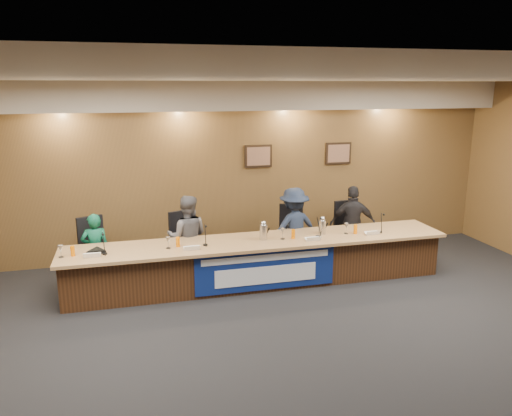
# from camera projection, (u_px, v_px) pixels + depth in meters

# --- Properties ---
(floor) EXTENTS (10.00, 10.00, 0.00)m
(floor) POSITION_uv_depth(u_px,v_px,m) (311.00, 359.00, 5.86)
(floor) COLOR black
(floor) RESTS_ON ground
(ceiling) EXTENTS (10.00, 8.00, 0.04)m
(ceiling) POSITION_uv_depth(u_px,v_px,m) (320.00, 78.00, 5.09)
(ceiling) COLOR silver
(ceiling) RESTS_ON wall_back
(wall_back) EXTENTS (10.00, 0.04, 3.20)m
(wall_back) POSITION_uv_depth(u_px,v_px,m) (237.00, 170.00, 9.23)
(wall_back) COLOR brown
(wall_back) RESTS_ON floor
(soffit) EXTENTS (10.00, 0.50, 0.50)m
(soffit) POSITION_uv_depth(u_px,v_px,m) (239.00, 96.00, 8.68)
(soffit) COLOR beige
(soffit) RESTS_ON wall_back
(dais_body) EXTENTS (6.00, 0.80, 0.70)m
(dais_body) POSITION_uv_depth(u_px,v_px,m) (259.00, 263.00, 8.03)
(dais_body) COLOR #3A2111
(dais_body) RESTS_ON floor
(dais_top) EXTENTS (6.10, 0.95, 0.05)m
(dais_top) POSITION_uv_depth(u_px,v_px,m) (260.00, 241.00, 7.89)
(dais_top) COLOR #A1774A
(dais_top) RESTS_ON dais_body
(banner) EXTENTS (2.20, 0.02, 0.65)m
(banner) POSITION_uv_depth(u_px,v_px,m) (266.00, 270.00, 7.63)
(banner) COLOR navy
(banner) RESTS_ON dais_body
(banner_text_upper) EXTENTS (2.00, 0.01, 0.10)m
(banner_text_upper) POSITION_uv_depth(u_px,v_px,m) (266.00, 258.00, 7.57)
(banner_text_upper) COLOR silver
(banner_text_upper) RESTS_ON banner
(banner_text_lower) EXTENTS (1.60, 0.01, 0.28)m
(banner_text_lower) POSITION_uv_depth(u_px,v_px,m) (266.00, 275.00, 7.64)
(banner_text_lower) COLOR silver
(banner_text_lower) RESTS_ON banner
(wall_photo_left) EXTENTS (0.52, 0.04, 0.42)m
(wall_photo_left) POSITION_uv_depth(u_px,v_px,m) (258.00, 156.00, 9.24)
(wall_photo_left) COLOR black
(wall_photo_left) RESTS_ON wall_back
(wall_photo_right) EXTENTS (0.52, 0.04, 0.42)m
(wall_photo_right) POSITION_uv_depth(u_px,v_px,m) (338.00, 153.00, 9.63)
(wall_photo_right) COLOR black
(wall_photo_right) RESTS_ON wall_back
(panelist_a) EXTENTS (0.44, 0.30, 1.19)m
(panelist_a) POSITION_uv_depth(u_px,v_px,m) (96.00, 250.00, 7.88)
(panelist_a) COLOR #0D533A
(panelist_a) RESTS_ON floor
(panelist_b) EXTENTS (0.77, 0.65, 1.40)m
(panelist_b) POSITION_uv_depth(u_px,v_px,m) (188.00, 237.00, 8.21)
(panelist_b) COLOR #55545B
(panelist_b) RESTS_ON floor
(panelist_c) EXTENTS (0.99, 0.67, 1.43)m
(panelist_c) POSITION_uv_depth(u_px,v_px,m) (294.00, 228.00, 8.66)
(panelist_c) COLOR #182238
(panelist_c) RESTS_ON floor
(panelist_d) EXTENTS (0.89, 0.55, 1.40)m
(panelist_d) POSITION_uv_depth(u_px,v_px,m) (353.00, 224.00, 8.93)
(panelist_d) COLOR black
(panelist_d) RESTS_ON floor
(office_chair_a) EXTENTS (0.62, 0.62, 0.08)m
(office_chair_a) POSITION_uv_depth(u_px,v_px,m) (97.00, 255.00, 8.00)
(office_chair_a) COLOR black
(office_chair_a) RESTS_ON floor
(office_chair_b) EXTENTS (0.62, 0.62, 0.08)m
(office_chair_b) POSITION_uv_depth(u_px,v_px,m) (187.00, 248.00, 8.36)
(office_chair_b) COLOR black
(office_chair_b) RESTS_ON floor
(office_chair_c) EXTENTS (0.58, 0.58, 0.08)m
(office_chair_c) POSITION_uv_depth(u_px,v_px,m) (292.00, 239.00, 8.81)
(office_chair_c) COLOR black
(office_chair_c) RESTS_ON floor
(office_chair_d) EXTENTS (0.51, 0.51, 0.08)m
(office_chair_d) POSITION_uv_depth(u_px,v_px,m) (350.00, 235.00, 9.08)
(office_chair_d) COLOR black
(office_chair_d) RESTS_ON floor
(nameplate_a) EXTENTS (0.24, 0.08, 0.10)m
(nameplate_a) POSITION_uv_depth(u_px,v_px,m) (92.00, 255.00, 7.05)
(nameplate_a) COLOR white
(nameplate_a) RESTS_ON dais_top
(microphone_a) EXTENTS (0.07, 0.07, 0.02)m
(microphone_a) POSITION_uv_depth(u_px,v_px,m) (105.00, 254.00, 7.21)
(microphone_a) COLOR black
(microphone_a) RESTS_ON dais_top
(juice_glass_a) EXTENTS (0.06, 0.06, 0.15)m
(juice_glass_a) POSITION_uv_depth(u_px,v_px,m) (73.00, 251.00, 7.12)
(juice_glass_a) COLOR orange
(juice_glass_a) RESTS_ON dais_top
(water_glass_a) EXTENTS (0.08, 0.08, 0.18)m
(water_glass_a) POSITION_uv_depth(u_px,v_px,m) (61.00, 251.00, 7.06)
(water_glass_a) COLOR silver
(water_glass_a) RESTS_ON dais_top
(nameplate_b) EXTENTS (0.24, 0.08, 0.10)m
(nameplate_b) POSITION_uv_depth(u_px,v_px,m) (192.00, 248.00, 7.37)
(nameplate_b) COLOR white
(nameplate_b) RESTS_ON dais_top
(microphone_b) EXTENTS (0.07, 0.07, 0.02)m
(microphone_b) POSITION_uv_depth(u_px,v_px,m) (205.00, 245.00, 7.61)
(microphone_b) COLOR black
(microphone_b) RESTS_ON dais_top
(juice_glass_b) EXTENTS (0.06, 0.06, 0.15)m
(juice_glass_b) POSITION_uv_depth(u_px,v_px,m) (178.00, 242.00, 7.54)
(juice_glass_b) COLOR orange
(juice_glass_b) RESTS_ON dais_top
(water_glass_b) EXTENTS (0.08, 0.08, 0.18)m
(water_glass_b) POSITION_uv_depth(u_px,v_px,m) (168.00, 243.00, 7.45)
(water_glass_b) COLOR silver
(water_glass_b) RESTS_ON dais_top
(nameplate_c) EXTENTS (0.24, 0.08, 0.10)m
(nameplate_c) POSITION_uv_depth(u_px,v_px,m) (314.00, 239.00, 7.80)
(nameplate_c) COLOR white
(nameplate_c) RESTS_ON dais_top
(microphone_c) EXTENTS (0.07, 0.07, 0.02)m
(microphone_c) POSITION_uv_depth(u_px,v_px,m) (318.00, 236.00, 8.05)
(microphone_c) COLOR black
(microphone_c) RESTS_ON dais_top
(juice_glass_c) EXTENTS (0.06, 0.06, 0.15)m
(juice_glass_c) POSITION_uv_depth(u_px,v_px,m) (293.00, 234.00, 7.94)
(juice_glass_c) COLOR orange
(juice_glass_c) RESTS_ON dais_top
(water_glass_c) EXTENTS (0.08, 0.08, 0.18)m
(water_glass_c) POSITION_uv_depth(u_px,v_px,m) (283.00, 234.00, 7.89)
(water_glass_c) COLOR silver
(water_glass_c) RESTS_ON dais_top
(nameplate_d) EXTENTS (0.24, 0.08, 0.10)m
(nameplate_d) POSITION_uv_depth(u_px,v_px,m) (373.00, 233.00, 8.12)
(nameplate_d) COLOR white
(nameplate_d) RESTS_ON dais_top
(microphone_d) EXTENTS (0.07, 0.07, 0.02)m
(microphone_d) POSITION_uv_depth(u_px,v_px,m) (380.00, 232.00, 8.29)
(microphone_d) COLOR black
(microphone_d) RESTS_ON dais_top
(juice_glass_d) EXTENTS (0.06, 0.06, 0.15)m
(juice_glass_d) POSITION_uv_depth(u_px,v_px,m) (355.00, 229.00, 8.20)
(juice_glass_d) COLOR orange
(juice_glass_d) RESTS_ON dais_top
(water_glass_d) EXTENTS (0.08, 0.08, 0.18)m
(water_glass_d) POSITION_uv_depth(u_px,v_px,m) (346.00, 229.00, 8.18)
(water_glass_d) COLOR silver
(water_glass_d) RESTS_ON dais_top
(carafe_mid) EXTENTS (0.13, 0.13, 0.24)m
(carafe_mid) POSITION_uv_depth(u_px,v_px,m) (263.00, 232.00, 7.87)
(carafe_mid) COLOR silver
(carafe_mid) RESTS_ON dais_top
(carafe_right) EXTENTS (0.12, 0.12, 0.23)m
(carafe_right) POSITION_uv_depth(u_px,v_px,m) (322.00, 227.00, 8.18)
(carafe_right) COLOR silver
(carafe_right) RESTS_ON dais_top
(speakerphone) EXTENTS (0.32, 0.32, 0.05)m
(speakerphone) POSITION_uv_depth(u_px,v_px,m) (97.00, 251.00, 7.28)
(speakerphone) COLOR black
(speakerphone) RESTS_ON dais_top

